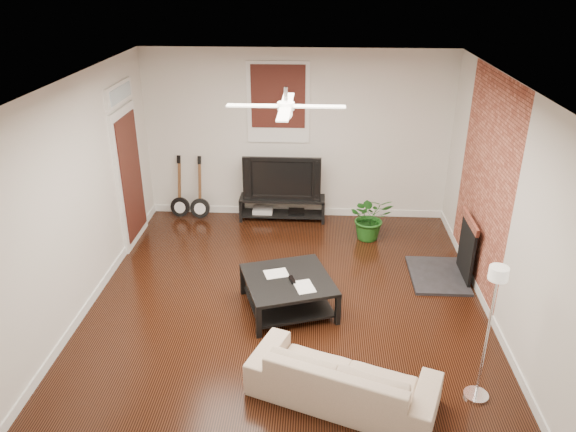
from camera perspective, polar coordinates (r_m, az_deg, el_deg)
name	(u,v)px	position (r m, az deg, el deg)	size (l,w,h in m)	color
room	(286,211)	(6.23, -0.21, 0.56)	(5.01, 6.01, 2.81)	black
brick_accent	(484,183)	(7.46, 19.76, 3.22)	(0.02, 2.20, 2.80)	brown
fireplace	(452,248)	(7.75, 16.74, -3.17)	(0.80, 1.10, 0.92)	black
window_back	(278,103)	(8.89, -1.03, 11.70)	(1.00, 0.06, 1.30)	#3A130F
door_left	(129,164)	(8.51, -16.25, 5.21)	(0.08, 1.00, 2.50)	white
tv_stand	(282,208)	(9.26, -0.59, 0.82)	(1.43, 0.38, 0.40)	black
tv	(282,176)	(9.07, -0.60, 4.16)	(1.28, 0.17, 0.74)	black
coffee_table	(288,293)	(6.90, 0.01, -8.04)	(1.03, 1.03, 0.43)	black
sofa	(343,377)	(5.62, 5.71, -16.32)	(1.84, 0.72, 0.54)	tan
floor_lamp	(487,335)	(5.64, 20.01, -11.58)	(0.25, 0.25, 1.50)	silver
potted_plant	(370,217)	(8.63, 8.58, -0.12)	(0.66, 0.57, 0.74)	#1C5919
guitar_left	(179,188)	(9.38, -11.32, 2.85)	(0.33, 0.23, 1.07)	black
guitar_right	(199,189)	(9.27, -9.27, 2.76)	(0.33, 0.23, 1.07)	black
ceiling_fan	(286,106)	(5.84, -0.22, 11.37)	(1.24, 1.24, 0.32)	white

